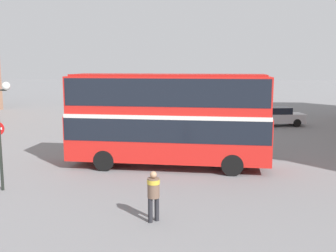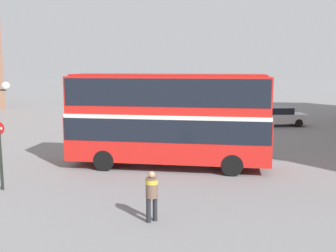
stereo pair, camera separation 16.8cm
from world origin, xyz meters
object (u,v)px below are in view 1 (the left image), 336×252
Objects in this scene: double_decker_bus at (168,115)px; parked_car_kerb_far at (184,117)px; pedestrian_foreground at (153,191)px; parked_car_kerb_near at (278,116)px.

parked_car_kerb_far is (0.23, 13.96, -1.94)m from double_decker_bus.
pedestrian_foreground is at bearing -95.99° from parked_car_kerb_far.
pedestrian_foreground is (0.12, -7.11, -1.66)m from double_decker_bus.
parked_car_kerb_far is at bearing 92.29° from double_decker_bus.
pedestrian_foreground is 0.37× the size of parked_car_kerb_far.
parked_car_kerb_near is 8.05m from parked_car_kerb_far.
double_decker_bus is 2.24× the size of parked_car_kerb_near.
parked_car_kerb_near is at bearing -0.91° from parked_car_kerb_far.
parked_car_kerb_near is (8.26, 14.63, -1.91)m from double_decker_bus.
double_decker_bus reaches higher than parked_car_kerb_near.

